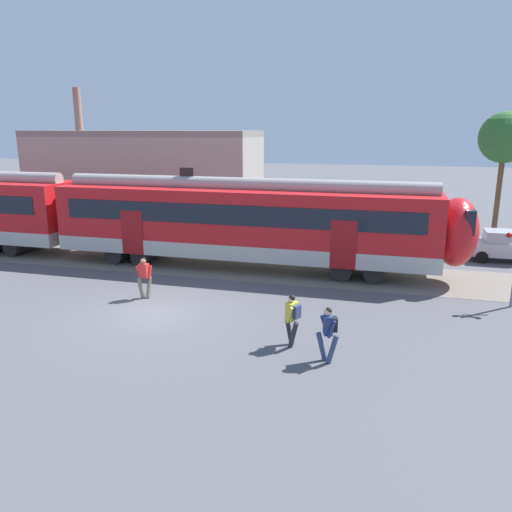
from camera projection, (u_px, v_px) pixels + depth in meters
The scene contains 8 objects.
ground_plane at pixel (156, 313), 18.14m from camera, with size 160.00×160.00×0.00m, color #515156.
track_bed at pixel (47, 253), 26.95m from camera, with size 80.00×4.40×0.01m, color slate.
pedestrian_red at pixel (144, 275), 19.54m from camera, with size 0.58×0.62×1.67m.
pedestrian_yellow at pixel (292, 316), 15.18m from camera, with size 0.58×0.65×1.67m.
pedestrian_navy at pixel (328, 330), 14.14m from camera, with size 0.70×0.53×1.67m.
parked_car_silver at pixel (506, 246), 25.16m from camera, with size 4.02×1.80×1.54m.
background_building at pixel (144, 179), 33.62m from camera, with size 15.44×5.00×9.20m.
street_tree_right at pixel (505, 139), 29.32m from camera, with size 2.99×2.99×7.52m.
Camera 1 is at (7.95, -15.52, 6.52)m, focal length 35.00 mm.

